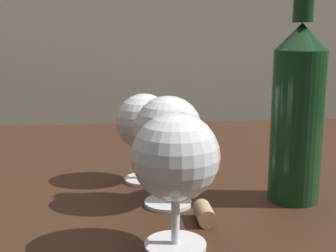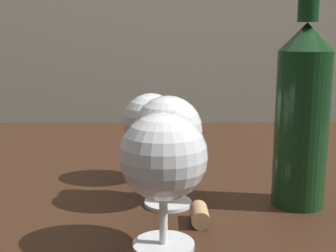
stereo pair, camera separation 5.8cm
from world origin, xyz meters
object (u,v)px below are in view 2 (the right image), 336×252
Objects in this scene: wine_glass_pinot at (168,132)px; wine_glass_white at (151,123)px; wine_bottle at (302,110)px; cork at (200,215)px; wine_glass_chardonnay at (163,159)px.

wine_glass_pinot is 1.07× the size of wine_glass_white.
wine_glass_white is 0.41× the size of wine_bottle.
wine_glass_pinot is at bearing -179.81° from wine_bottle.
wine_glass_white is 3.25× the size of cork.
wine_glass_chardonnay is 0.22m from wine_bottle.
wine_bottle reaches higher than wine_glass_chardonnay.
cork is at bearing -58.90° from wine_glass_pinot.
wine_glass_white is (-0.02, 0.10, -0.01)m from wine_glass_pinot.
wine_glass_chardonnay is at bearing -145.24° from wine_bottle.
wine_glass_chardonnay is 1.00× the size of wine_glass_pinot.
wine_glass_white reaches higher than cork.
cork is at bearing -69.42° from wine_glass_white.
wine_glass_white is 0.19m from cork.
cork is (-0.14, -0.06, -0.12)m from wine_bottle.
wine_glass_white is at bearing 152.59° from wine_bottle.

